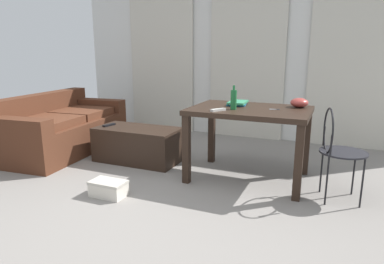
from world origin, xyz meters
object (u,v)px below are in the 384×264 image
object	(u,v)px
coffee_table	(138,144)
shoebox	(108,188)
bowl	(299,103)
tv_remote_on_table	(218,110)
tv_remote_primary	(109,125)
couch	(61,129)
wire_chair	(336,144)
bottle_near	(234,99)
craft_table	(250,118)
book_stack	(237,103)
scissors	(276,109)

from	to	relation	value
coffee_table	shoebox	xyz separation A→B (m)	(0.31, -1.00, -0.13)
bowl	tv_remote_on_table	size ratio (longest dim) A/B	1.08
tv_remote_on_table	tv_remote_primary	xyz separation A→B (m)	(-1.51, 0.29, -0.34)
bowl	tv_remote_on_table	bearing A→B (deg)	-142.25
tv_remote_on_table	shoebox	xyz separation A→B (m)	(-0.83, -0.67, -0.69)
couch	wire_chair	distance (m)	3.40
bowl	shoebox	bearing A→B (deg)	-141.50
coffee_table	tv_remote_on_table	xyz separation A→B (m)	(1.13, -0.33, 0.55)
tv_remote_on_table	tv_remote_primary	distance (m)	1.57
bottle_near	shoebox	size ratio (longest dim) A/B	0.72
couch	wire_chair	size ratio (longest dim) A/B	2.22
craft_table	book_stack	distance (m)	0.27
wire_chair	shoebox	xyz separation A→B (m)	(-1.89, -0.75, -0.44)
couch	scissors	bearing A→B (deg)	-0.11
bottle_near	bowl	xyz separation A→B (m)	(0.58, 0.39, -0.05)
tv_remote_on_table	wire_chair	bearing A→B (deg)	33.35
craft_table	shoebox	world-z (taller)	craft_table
tv_remote_primary	scissors	bearing A→B (deg)	10.54
bowl	tv_remote_primary	size ratio (longest dim) A/B	1.01
wire_chair	book_stack	xyz separation A→B (m)	(-1.00, 0.37, 0.25)
craft_table	bottle_near	world-z (taller)	bottle_near
shoebox	wire_chair	bearing A→B (deg)	21.56
wire_chair	coffee_table	bearing A→B (deg)	173.41
book_stack	tv_remote_on_table	bearing A→B (deg)	-98.24
coffee_table	bottle_near	world-z (taller)	bottle_near
coffee_table	tv_remote_on_table	distance (m)	1.30
coffee_table	shoebox	world-z (taller)	coffee_table
tv_remote_on_table	bottle_near	bearing A→B (deg)	83.11
bottle_near	couch	bearing A→B (deg)	176.25
tv_remote_on_table	scissors	distance (m)	0.58
tv_remote_on_table	book_stack	bearing A→B (deg)	110.98
coffee_table	bottle_near	size ratio (longest dim) A/B	4.25
book_stack	scissors	size ratio (longest dim) A/B	2.82
coffee_table	wire_chair	xyz separation A→B (m)	(2.20, -0.25, 0.31)
coffee_table	book_stack	size ratio (longest dim) A/B	3.50
bowl	craft_table	bearing A→B (deg)	-151.21
coffee_table	book_stack	world-z (taller)	book_stack
craft_table	scissors	size ratio (longest dim) A/B	11.54
coffee_table	craft_table	xyz separation A→B (m)	(1.37, -0.04, 0.44)
book_stack	tv_remote_on_table	xyz separation A→B (m)	(-0.06, -0.44, -0.01)
tv_remote_on_table	shoebox	bearing A→B (deg)	-111.67
shoebox	bottle_near	bearing A→B (deg)	41.27
tv_remote_primary	wire_chair	bearing A→B (deg)	5.53
bowl	tv_remote_primary	xyz separation A→B (m)	(-2.20, -0.24, -0.37)
craft_table	coffee_table	bearing A→B (deg)	178.17
scissors	tv_remote_primary	distance (m)	2.03
wire_chair	scissors	world-z (taller)	wire_chair
couch	bottle_near	size ratio (longest dim) A/B	7.84
book_stack	bottle_near	bearing A→B (deg)	-81.72
bottle_near	tv_remote_on_table	xyz separation A→B (m)	(-0.11, -0.15, -0.09)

